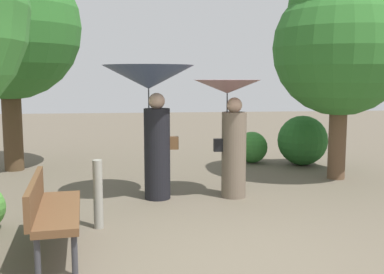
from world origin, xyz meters
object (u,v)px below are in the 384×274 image
(person_left, at_px, (151,97))
(path_marker_post, at_px, (98,194))
(person_right, at_px, (230,119))
(tree_mid_left, at_px, (7,14))
(park_bench, at_px, (51,208))
(tree_near_right, at_px, (342,37))

(person_left, bearing_deg, path_marker_post, 150.62)
(person_right, xyz_separation_m, path_marker_post, (-1.95, -1.32, -0.82))
(tree_mid_left, bearing_deg, park_bench, -71.21)
(person_left, bearing_deg, person_right, -93.51)
(person_left, relative_size, path_marker_post, 2.37)
(park_bench, xyz_separation_m, tree_mid_left, (-1.61, 4.72, 2.62))
(person_left, distance_m, tree_near_right, 3.80)
(person_right, bearing_deg, tree_near_right, -65.87)
(tree_near_right, bearing_deg, person_right, -154.19)
(park_bench, relative_size, path_marker_post, 1.76)
(person_right, height_order, tree_mid_left, tree_mid_left)
(path_marker_post, bearing_deg, person_right, 34.02)
(park_bench, xyz_separation_m, path_marker_post, (0.43, 0.79, -0.07))
(person_right, xyz_separation_m, park_bench, (-2.39, -2.11, -0.75))
(tree_mid_left, bearing_deg, tree_near_right, -13.61)
(park_bench, height_order, tree_near_right, tree_near_right)
(person_left, height_order, path_marker_post, person_left)
(park_bench, xyz_separation_m, tree_near_right, (4.65, 3.21, 2.12))
(tree_near_right, bearing_deg, path_marker_post, -150.21)
(person_left, distance_m, person_right, 1.29)
(person_left, distance_m, park_bench, 2.67)
(person_right, relative_size, park_bench, 1.21)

